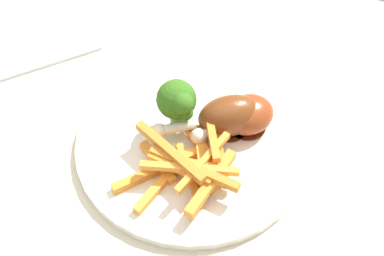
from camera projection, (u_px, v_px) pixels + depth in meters
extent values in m
cube|color=beige|center=(201.00, 153.00, 0.58)|extent=(0.92, 0.80, 0.03)
cylinder|color=#9C9582|center=(109.00, 87.00, 1.16)|extent=(0.06, 0.06, 0.69)
cylinder|color=white|center=(192.00, 141.00, 0.56)|extent=(0.29, 0.29, 0.01)
cylinder|color=#83A458|center=(177.00, 117.00, 0.56)|extent=(0.02, 0.02, 0.03)
sphere|color=#34681B|center=(176.00, 99.00, 0.54)|extent=(0.05, 0.05, 0.05)
sphere|color=#34681B|center=(184.00, 114.00, 0.53)|extent=(0.02, 0.02, 0.02)
sphere|color=#34681B|center=(163.00, 101.00, 0.54)|extent=(0.01, 0.01, 0.01)
sphere|color=#34681B|center=(188.00, 99.00, 0.53)|extent=(0.02, 0.02, 0.02)
sphere|color=#34681B|center=(183.00, 104.00, 0.52)|extent=(0.03, 0.03, 0.03)
sphere|color=#34681B|center=(178.00, 110.00, 0.53)|extent=(0.02, 0.02, 0.02)
cube|color=orange|center=(189.00, 174.00, 0.52)|extent=(0.06, 0.07, 0.01)
cube|color=#F99E36|center=(189.00, 170.00, 0.51)|extent=(0.09, 0.01, 0.01)
cube|color=orange|center=(190.00, 163.00, 0.51)|extent=(0.08, 0.02, 0.01)
cube|color=orange|center=(156.00, 170.00, 0.52)|extent=(0.07, 0.09, 0.01)
cube|color=#F99834|center=(159.00, 186.00, 0.51)|extent=(0.02, 0.08, 0.01)
cube|color=orange|center=(197.00, 141.00, 0.54)|extent=(0.06, 0.04, 0.01)
cube|color=orange|center=(213.00, 138.00, 0.52)|extent=(0.04, 0.06, 0.01)
cube|color=orange|center=(219.00, 154.00, 0.53)|extent=(0.05, 0.07, 0.01)
cube|color=orange|center=(189.00, 174.00, 0.52)|extent=(0.07, 0.03, 0.01)
cube|color=orange|center=(158.00, 162.00, 0.53)|extent=(0.06, 0.04, 0.01)
cube|color=orange|center=(200.00, 149.00, 0.53)|extent=(0.04, 0.06, 0.01)
cube|color=#F99C35|center=(190.00, 168.00, 0.50)|extent=(0.11, 0.04, 0.01)
cube|color=orange|center=(203.00, 162.00, 0.50)|extent=(0.03, 0.10, 0.01)
cube|color=orange|center=(194.00, 168.00, 0.50)|extent=(0.11, 0.02, 0.01)
cube|color=orange|center=(170.00, 151.00, 0.51)|extent=(0.10, 0.05, 0.01)
cube|color=orange|center=(179.00, 168.00, 0.51)|extent=(0.08, 0.01, 0.01)
cube|color=orange|center=(211.00, 183.00, 0.50)|extent=(0.02, 0.09, 0.01)
cylinder|color=#62210F|center=(247.00, 125.00, 0.57)|extent=(0.05, 0.05, 0.00)
ellipsoid|color=maroon|center=(248.00, 114.00, 0.56)|extent=(0.08, 0.09, 0.04)
cylinder|color=beige|center=(209.00, 130.00, 0.54)|extent=(0.03, 0.03, 0.01)
sphere|color=silver|center=(196.00, 135.00, 0.54)|extent=(0.02, 0.02, 0.02)
cylinder|color=#4E200D|center=(229.00, 128.00, 0.57)|extent=(0.04, 0.04, 0.00)
ellipsoid|color=brown|center=(230.00, 115.00, 0.55)|extent=(0.09, 0.09, 0.05)
cylinder|color=beige|center=(177.00, 127.00, 0.54)|extent=(0.04, 0.04, 0.01)
sphere|color=silver|center=(158.00, 131.00, 0.54)|extent=(0.02, 0.02, 0.02)
cube|color=silver|center=(38.00, 66.00, 0.66)|extent=(0.13, 0.16, 0.00)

